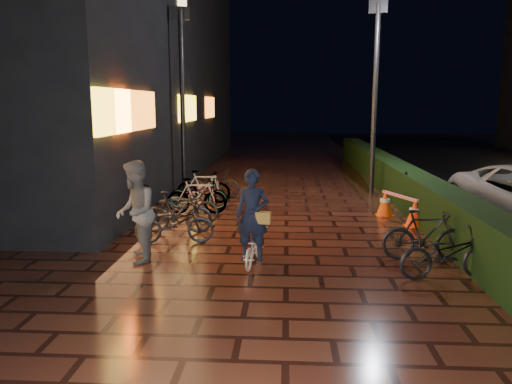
# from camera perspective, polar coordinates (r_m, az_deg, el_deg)

# --- Properties ---
(ground) EXTENTS (80.00, 80.00, 0.00)m
(ground) POSITION_cam_1_polar(r_m,az_deg,el_deg) (8.75, 3.46, -8.29)
(ground) COLOR #381911
(ground) RESTS_ON ground
(hedge) EXTENTS (0.70, 20.00, 1.00)m
(hedge) POSITION_cam_1_polar(r_m,az_deg,el_deg) (16.79, 14.89, 2.00)
(hedge) COLOR black
(hedge) RESTS_ON ground
(bystander_person) EXTENTS (0.86, 1.01, 1.80)m
(bystander_person) POSITION_cam_1_polar(r_m,az_deg,el_deg) (8.91, -13.63, -2.22)
(bystander_person) COLOR #525254
(bystander_person) RESTS_ON ground
(storefront_block) EXTENTS (12.09, 22.00, 9.00)m
(storefront_block) POSITION_cam_1_polar(r_m,az_deg,el_deg) (22.03, -22.67, 13.84)
(storefront_block) COLOR black
(storefront_block) RESTS_ON ground
(lamp_post_hedge) EXTENTS (0.54, 0.26, 5.73)m
(lamp_post_hedge) POSITION_cam_1_polar(r_m,az_deg,el_deg) (15.61, 13.45, 11.25)
(lamp_post_hedge) COLOR black
(lamp_post_hedge) RESTS_ON ground
(lamp_post_sf) EXTENTS (0.52, 0.24, 5.52)m
(lamp_post_sf) POSITION_cam_1_polar(r_m,az_deg,el_deg) (15.23, -8.43, 11.01)
(lamp_post_sf) COLOR black
(lamp_post_sf) RESTS_ON ground
(cyclist) EXTENTS (0.63, 1.22, 1.68)m
(cyclist) POSITION_cam_1_polar(r_m,az_deg,el_deg) (8.54, -0.36, -4.38)
(cyclist) COLOR silver
(cyclist) RESTS_ON ground
(traffic_barrier) EXTENTS (0.91, 1.55, 0.64)m
(traffic_barrier) POSITION_cam_1_polar(r_m,az_deg,el_deg) (12.30, 16.03, -1.75)
(traffic_barrier) COLOR #FF410D
(traffic_barrier) RESTS_ON ground
(cart_assembly) EXTENTS (0.63, 0.66, 1.08)m
(cart_assembly) POSITION_cam_1_polar(r_m,az_deg,el_deg) (13.54, 17.22, 0.26)
(cart_assembly) COLOR black
(cart_assembly) RESTS_ON ground
(parked_bikes_storefront) EXTENTS (1.79, 5.74, 0.92)m
(parked_bikes_storefront) POSITION_cam_1_polar(r_m,az_deg,el_deg) (12.49, -7.06, -0.74)
(parked_bikes_storefront) COLOR black
(parked_bikes_storefront) RESTS_ON ground
(parked_bikes_hedge) EXTENTS (1.67, 1.57, 0.92)m
(parked_bikes_hedge) POSITION_cam_1_polar(r_m,az_deg,el_deg) (8.88, 19.96, -5.69)
(parked_bikes_hedge) COLOR black
(parked_bikes_hedge) RESTS_ON ground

